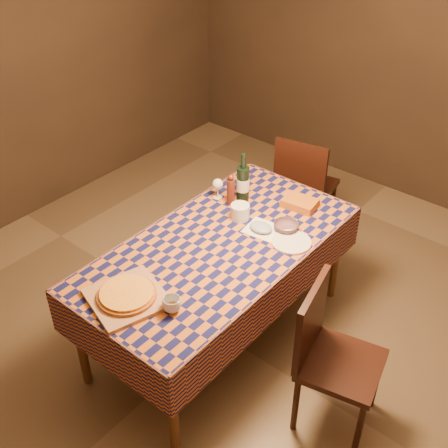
% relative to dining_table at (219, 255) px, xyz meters
% --- Properties ---
extents(room, '(5.00, 5.10, 2.70)m').
position_rel_dining_table_xyz_m(room, '(0.00, 0.00, 0.66)').
color(room, brown).
rests_on(room, ground).
extents(dining_table, '(0.94, 1.84, 0.77)m').
position_rel_dining_table_xyz_m(dining_table, '(0.00, 0.00, 0.00)').
color(dining_table, brown).
rests_on(dining_table, ground).
extents(cutting_board, '(0.48, 0.48, 0.02)m').
position_rel_dining_table_xyz_m(cutting_board, '(-0.07, -0.68, 0.09)').
color(cutting_board, '#B37B54').
rests_on(cutting_board, dining_table).
extents(pizza, '(0.37, 0.37, 0.03)m').
position_rel_dining_table_xyz_m(pizza, '(-0.07, -0.68, 0.12)').
color(pizza, '#A1511A').
rests_on(pizza, cutting_board).
extents(pepper_mill, '(0.06, 0.06, 0.23)m').
position_rel_dining_table_xyz_m(pepper_mill, '(-0.23, 0.40, 0.18)').
color(pepper_mill, '#511E12').
rests_on(pepper_mill, dining_table).
extents(bowl, '(0.16, 0.16, 0.05)m').
position_rel_dining_table_xyz_m(bowl, '(0.22, 0.39, 0.10)').
color(bowl, '#5B404C').
rests_on(bowl, dining_table).
extents(wine_glass, '(0.08, 0.08, 0.15)m').
position_rel_dining_table_xyz_m(wine_glass, '(-0.35, 0.40, 0.18)').
color(wine_glass, silver).
rests_on(wine_glass, dining_table).
extents(wine_bottle, '(0.10, 0.10, 0.35)m').
position_rel_dining_table_xyz_m(wine_bottle, '(-0.20, 0.49, 0.21)').
color(wine_bottle, black).
rests_on(wine_bottle, dining_table).
extents(deli_tub, '(0.13, 0.13, 0.10)m').
position_rel_dining_table_xyz_m(deli_tub, '(-0.08, 0.31, 0.13)').
color(deli_tub, silver).
rests_on(deli_tub, dining_table).
extents(takeout_container, '(0.24, 0.18, 0.06)m').
position_rel_dining_table_xyz_m(takeout_container, '(0.15, 0.67, 0.10)').
color(takeout_container, '#B35D17').
rests_on(takeout_container, dining_table).
extents(white_plate, '(0.29, 0.29, 0.01)m').
position_rel_dining_table_xyz_m(white_plate, '(0.33, 0.30, 0.08)').
color(white_plate, white).
rests_on(white_plate, dining_table).
extents(tumbler, '(0.12, 0.12, 0.08)m').
position_rel_dining_table_xyz_m(tumbler, '(0.17, -0.58, 0.12)').
color(tumbler, silver).
rests_on(tumbler, dining_table).
extents(flour_patch, '(0.28, 0.23, 0.00)m').
position_rel_dining_table_xyz_m(flour_patch, '(0.13, 0.30, 0.08)').
color(flour_patch, white).
rests_on(flour_patch, dining_table).
extents(flour_bag, '(0.16, 0.13, 0.04)m').
position_rel_dining_table_xyz_m(flour_bag, '(0.10, 0.29, 0.10)').
color(flour_bag, '#93A2BC').
rests_on(flour_bag, dining_table).
extents(chair_far, '(0.49, 0.50, 0.93)m').
position_rel_dining_table_xyz_m(chair_far, '(-0.20, 1.29, -0.17)').
color(chair_far, black).
rests_on(chair_far, ground).
extents(chair_right, '(0.51, 0.50, 0.93)m').
position_rel_dining_table_xyz_m(chair_right, '(0.85, -0.09, -0.17)').
color(chair_right, black).
rests_on(chair_right, ground).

